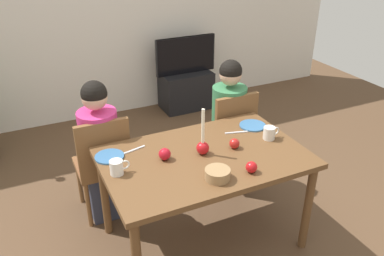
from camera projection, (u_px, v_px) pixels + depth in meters
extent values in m
plane|color=brown|center=(203.00, 238.00, 3.09)|extent=(7.68, 7.68, 0.00)
cube|color=silver|center=(103.00, 8.00, 4.58)|extent=(6.40, 0.10, 2.60)
cube|color=brown|center=(204.00, 158.00, 2.75)|extent=(1.40, 0.90, 0.04)
cylinder|color=brown|center=(308.00, 208.00, 2.86)|extent=(0.06, 0.06, 0.71)
cylinder|color=brown|center=(105.00, 195.00, 3.00)|extent=(0.06, 0.06, 0.71)
cylinder|color=brown|center=(249.00, 157.00, 3.48)|extent=(0.06, 0.06, 0.71)
cube|color=brown|center=(102.00, 165.00, 3.23)|extent=(0.40, 0.40, 0.04)
cube|color=brown|center=(104.00, 149.00, 2.97)|extent=(0.40, 0.04, 0.45)
cylinder|color=brown|center=(118.00, 173.00, 3.53)|extent=(0.04, 0.04, 0.41)
cylinder|color=brown|center=(80.00, 182.00, 3.40)|extent=(0.04, 0.04, 0.41)
cylinder|color=brown|center=(130.00, 194.00, 3.26)|extent=(0.04, 0.04, 0.41)
cylinder|color=brown|center=(88.00, 205.00, 3.13)|extent=(0.04, 0.04, 0.41)
cube|color=brown|center=(225.00, 136.00, 3.66)|extent=(0.40, 0.40, 0.04)
cube|color=brown|center=(236.00, 120.00, 3.40)|extent=(0.40, 0.04, 0.45)
cylinder|color=brown|center=(230.00, 145.00, 3.97)|extent=(0.04, 0.04, 0.41)
cylinder|color=brown|center=(200.00, 153.00, 3.84)|extent=(0.04, 0.04, 0.41)
cylinder|color=brown|center=(249.00, 162.00, 3.69)|extent=(0.04, 0.04, 0.41)
cylinder|color=brown|center=(217.00, 170.00, 3.56)|extent=(0.04, 0.04, 0.41)
cube|color=#33384C|center=(106.00, 189.00, 3.28)|extent=(0.28, 0.28, 0.45)
cylinder|color=#D1337A|center=(100.00, 140.00, 3.07)|extent=(0.30, 0.30, 0.48)
sphere|color=tan|center=(94.00, 97.00, 2.90)|extent=(0.19, 0.19, 0.19)
sphere|color=black|center=(94.00, 94.00, 2.89)|extent=(0.19, 0.19, 0.19)
cube|color=#33384C|center=(227.00, 158.00, 3.72)|extent=(0.28, 0.28, 0.45)
cylinder|color=#387A4C|center=(229.00, 113.00, 3.50)|extent=(0.30, 0.30, 0.48)
sphere|color=tan|center=(231.00, 74.00, 3.34)|extent=(0.19, 0.19, 0.19)
sphere|color=black|center=(231.00, 71.00, 3.33)|extent=(0.19, 0.19, 0.19)
cube|color=black|center=(186.00, 90.00, 5.17)|extent=(0.64, 0.40, 0.48)
cube|color=black|center=(186.00, 55.00, 4.96)|extent=(0.79, 0.04, 0.46)
cube|color=black|center=(186.00, 55.00, 4.96)|extent=(0.76, 0.05, 0.46)
sphere|color=red|center=(202.00, 148.00, 2.74)|extent=(0.09, 0.09, 0.09)
cylinder|color=#EFE5C6|center=(203.00, 126.00, 2.67)|extent=(0.02, 0.02, 0.25)
cylinder|color=teal|center=(109.00, 157.00, 2.72)|extent=(0.20, 0.20, 0.01)
cylinder|color=teal|center=(253.00, 126.00, 3.14)|extent=(0.21, 0.21, 0.01)
cylinder|color=white|center=(116.00, 167.00, 2.52)|extent=(0.09, 0.09, 0.10)
torus|color=white|center=(125.00, 165.00, 2.54)|extent=(0.07, 0.01, 0.07)
cylinder|color=silver|center=(269.00, 133.00, 2.94)|extent=(0.09, 0.09, 0.10)
torus|color=silver|center=(275.00, 131.00, 2.96)|extent=(0.07, 0.01, 0.07)
cube|color=silver|center=(134.00, 150.00, 2.80)|extent=(0.18, 0.06, 0.01)
cube|color=silver|center=(236.00, 132.00, 3.04)|extent=(0.18, 0.06, 0.01)
cylinder|color=#99754C|center=(218.00, 174.00, 2.48)|extent=(0.16, 0.16, 0.07)
sphere|color=#B41320|center=(165.00, 154.00, 2.68)|extent=(0.08, 0.08, 0.08)
sphere|color=#AD1D19|center=(234.00, 143.00, 2.82)|extent=(0.07, 0.07, 0.07)
sphere|color=red|center=(251.00, 167.00, 2.55)|extent=(0.08, 0.08, 0.08)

